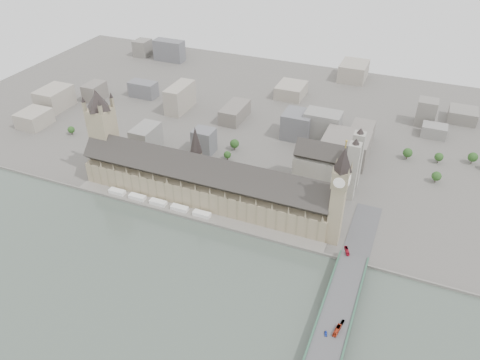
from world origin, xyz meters
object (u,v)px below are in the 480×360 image
at_px(red_bus_north, 347,251).
at_px(westminster_abbey, 328,166).
at_px(car_silver, 342,322).
at_px(palace_of_westminster, 204,182).
at_px(red_bus_south, 337,330).
at_px(elizabeth_tower, 339,190).
at_px(car_blue, 326,334).
at_px(victoria_tower, 103,130).
at_px(westminster_bridge, 335,321).

bearing_deg(red_bus_north, westminster_abbey, 88.49).
bearing_deg(car_silver, palace_of_westminster, 155.14).
relative_size(palace_of_westminster, westminster_abbey, 3.90).
xyz_separation_m(palace_of_westminster, red_bus_north, (155.08, -33.52, -10.93)).
relative_size(westminster_abbey, red_bus_south, 5.83).
height_order(palace_of_westminster, elizabeth_tower, elizabeth_tower).
bearing_deg(car_blue, red_bus_north, 76.90).
distance_m(elizabeth_tower, victoria_tower, 260.64).
height_order(palace_of_westminster, red_bus_north, palace_of_westminster).
relative_size(palace_of_westminster, victoria_tower, 2.65).
distance_m(palace_of_westminster, car_silver, 201.43).
distance_m(elizabeth_tower, car_blue, 124.77).
distance_m(victoria_tower, car_blue, 313.37).
bearing_deg(palace_of_westminster, car_silver, -33.40).
height_order(car_blue, car_silver, car_silver).
bearing_deg(elizabeth_tower, car_silver, -73.21).
xyz_separation_m(westminster_bridge, westminster_abbey, (-51.08, 182.50, 19.96)).
distance_m(elizabeth_tower, westminster_abbey, 96.91).
xyz_separation_m(red_bus_south, car_silver, (2.05, 9.39, -0.82)).
distance_m(westminster_abbey, red_bus_north, 118.19).
bearing_deg(red_bus_south, red_bus_north, 105.79).
height_order(victoria_tower, car_blue, victoria_tower).
bearing_deg(red_bus_south, westminster_bridge, 115.25).
distance_m(westminster_bridge, westminster_abbey, 190.56).
bearing_deg(car_blue, westminster_abbey, 87.96).
height_order(westminster_abbey, car_silver, westminster_abbey).
height_order(red_bus_south, car_blue, red_bus_south).
bearing_deg(car_silver, elizabeth_tower, 115.34).
distance_m(palace_of_westminster, red_bus_north, 159.03).
bearing_deg(westminster_abbey, car_blue, -76.55).
distance_m(red_bus_south, car_silver, 9.64).
relative_size(westminster_bridge, westminster_abbey, 4.78).
relative_size(palace_of_westminster, elizabeth_tower, 2.47).
bearing_deg(westminster_abbey, victoria_tower, -163.50).
relative_size(westminster_bridge, red_bus_south, 27.86).
relative_size(red_bus_north, car_silver, 2.23).
bearing_deg(red_bus_north, car_silver, -104.17).
bearing_deg(car_blue, westminster_bridge, 64.89).
xyz_separation_m(elizabeth_tower, car_silver, (29.88, -99.00, -47.03)).
distance_m(elizabeth_tower, red_bus_north, 53.97).
height_order(westminster_bridge, westminster_abbey, westminster_abbey).
bearing_deg(westminster_abbey, red_bus_north, -67.92).
relative_size(westminster_abbey, car_silver, 13.88).
distance_m(westminster_bridge, car_blue, 19.32).
xyz_separation_m(westminster_abbey, red_bus_north, (44.15, -108.82, -13.31)).
bearing_deg(westminster_bridge, westminster_abbey, 105.64).
bearing_deg(westminster_bridge, palace_of_westminster, 146.51).
distance_m(palace_of_westminster, victoria_tower, 126.41).
distance_m(palace_of_westminster, elizabeth_tower, 142.94).
relative_size(palace_of_westminster, car_silver, 54.09).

